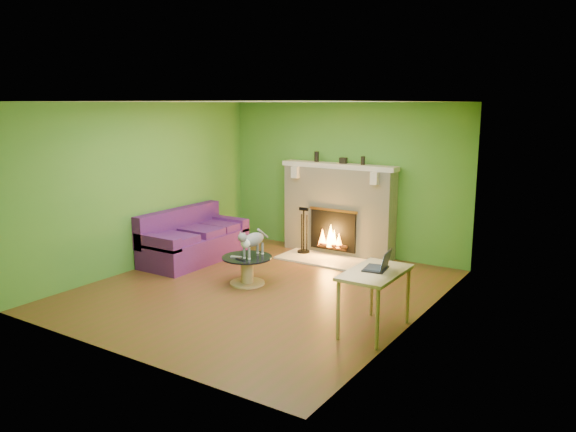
{
  "coord_description": "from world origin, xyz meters",
  "views": [
    {
      "loc": [
        4.42,
        -6.14,
        2.58
      ],
      "look_at": [
        0.2,
        0.4,
        1.01
      ],
      "focal_mm": 35.0,
      "sensor_mm": 36.0,
      "label": 1
    }
  ],
  "objects_px": {
    "sofa": "(193,241)",
    "desk": "(375,278)",
    "cat": "(253,243)",
    "coffee_table": "(247,268)"
  },
  "relations": [
    {
      "from": "cat",
      "to": "desk",
      "type": "bearing_deg",
      "value": -17.35
    },
    {
      "from": "desk",
      "to": "cat",
      "type": "relative_size",
      "value": 1.47
    },
    {
      "from": "coffee_table",
      "to": "cat",
      "type": "height_order",
      "value": "cat"
    },
    {
      "from": "coffee_table",
      "to": "cat",
      "type": "relative_size",
      "value": 1.09
    },
    {
      "from": "coffee_table",
      "to": "desk",
      "type": "relative_size",
      "value": 0.74
    },
    {
      "from": "sofa",
      "to": "cat",
      "type": "bearing_deg",
      "value": -17.05
    },
    {
      "from": "coffee_table",
      "to": "desk",
      "type": "xyz_separation_m",
      "value": [
        2.26,
        -0.59,
        0.4
      ]
    },
    {
      "from": "sofa",
      "to": "desk",
      "type": "relative_size",
      "value": 1.93
    },
    {
      "from": "sofa",
      "to": "cat",
      "type": "relative_size",
      "value": 2.84
    },
    {
      "from": "sofa",
      "to": "desk",
      "type": "distance_m",
      "value": 3.99
    }
  ]
}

